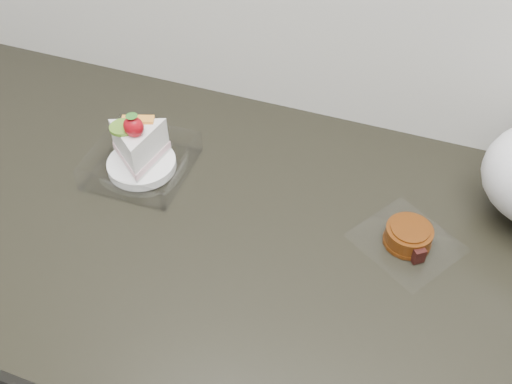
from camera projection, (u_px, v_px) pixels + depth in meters
The scene contains 2 objects.
cake_tray at pixel (140, 155), 0.93m from camera, with size 0.16×0.16×0.12m.
mooncake_wrap at pixel (408, 237), 0.83m from camera, with size 0.18×0.18×0.03m.
Camera 1 is at (0.03, 1.16, 1.55)m, focal length 40.00 mm.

